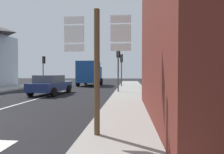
{
  "coord_description": "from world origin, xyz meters",
  "views": [
    {
      "loc": [
        5.81,
        -4.2,
        1.66
      ],
      "look_at": [
        4.42,
        10.86,
        1.31
      ],
      "focal_mm": 30.22,
      "sensor_mm": 36.0,
      "label": 1
    }
  ],
  "objects_px": {
    "delivery_truck": "(90,73)",
    "route_sign_post": "(97,62)",
    "traffic_light_far_left": "(44,64)",
    "traffic_light_near_right": "(118,59)",
    "traffic_light_far_right": "(122,63)",
    "sedan_far": "(51,84)"
  },
  "relations": [
    {
      "from": "delivery_truck",
      "to": "traffic_light_far_left",
      "type": "xyz_separation_m",
      "value": [
        -5.7,
        -0.91,
        1.1
      ]
    },
    {
      "from": "delivery_truck",
      "to": "route_sign_post",
      "type": "relative_size",
      "value": 1.59
    },
    {
      "from": "delivery_truck",
      "to": "sedan_far",
      "type": "bearing_deg",
      "value": -95.5
    },
    {
      "from": "traffic_light_near_right",
      "to": "traffic_light_far_right",
      "type": "height_order",
      "value": "traffic_light_near_right"
    },
    {
      "from": "sedan_far",
      "to": "delivery_truck",
      "type": "bearing_deg",
      "value": 84.5
    },
    {
      "from": "sedan_far",
      "to": "route_sign_post",
      "type": "relative_size",
      "value": 1.35
    },
    {
      "from": "traffic_light_far_right",
      "to": "sedan_far",
      "type": "bearing_deg",
      "value": -123.37
    },
    {
      "from": "route_sign_post",
      "to": "traffic_light_far_left",
      "type": "height_order",
      "value": "traffic_light_far_left"
    },
    {
      "from": "route_sign_post",
      "to": "traffic_light_far_right",
      "type": "xyz_separation_m",
      "value": [
        -0.1,
        17.0,
        0.87
      ]
    },
    {
      "from": "delivery_truck",
      "to": "traffic_light_near_right",
      "type": "relative_size",
      "value": 1.35
    },
    {
      "from": "delivery_truck",
      "to": "traffic_light_far_right",
      "type": "height_order",
      "value": "traffic_light_far_right"
    },
    {
      "from": "sedan_far",
      "to": "traffic_light_near_right",
      "type": "height_order",
      "value": "traffic_light_near_right"
    },
    {
      "from": "traffic_light_far_right",
      "to": "route_sign_post",
      "type": "bearing_deg",
      "value": -89.66
    },
    {
      "from": "traffic_light_near_right",
      "to": "traffic_light_far_left",
      "type": "bearing_deg",
      "value": 142.62
    },
    {
      "from": "delivery_truck",
      "to": "traffic_light_far_left",
      "type": "height_order",
      "value": "traffic_light_far_left"
    },
    {
      "from": "sedan_far",
      "to": "route_sign_post",
      "type": "distance_m",
      "value": 10.69
    },
    {
      "from": "traffic_light_far_left",
      "to": "traffic_light_far_right",
      "type": "relative_size",
      "value": 0.99
    },
    {
      "from": "traffic_light_near_right",
      "to": "traffic_light_far_right",
      "type": "distance_m",
      "value": 6.29
    },
    {
      "from": "route_sign_post",
      "to": "traffic_light_far_left",
      "type": "relative_size",
      "value": 0.86
    },
    {
      "from": "sedan_far",
      "to": "traffic_light_near_right",
      "type": "bearing_deg",
      "value": 15.74
    },
    {
      "from": "route_sign_post",
      "to": "traffic_light_far_left",
      "type": "xyz_separation_m",
      "value": [
        -9.94,
        18.22,
        0.84
      ]
    },
    {
      "from": "traffic_light_near_right",
      "to": "sedan_far",
      "type": "bearing_deg",
      "value": -164.26
    }
  ]
}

